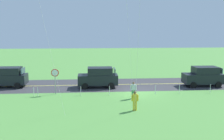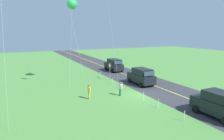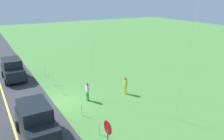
{
  "view_description": "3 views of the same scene",
  "coord_description": "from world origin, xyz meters",
  "px_view_note": "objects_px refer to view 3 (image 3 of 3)",
  "views": [
    {
      "loc": [
        4.57,
        25.57,
        6.57
      ],
      "look_at": [
        2.82,
        2.7,
        2.84
      ],
      "focal_mm": 41.37,
      "sensor_mm": 36.0,
      "label": 1
    },
    {
      "loc": [
        -18.6,
        12.65,
        7.15
      ],
      "look_at": [
        3.06,
        2.09,
        2.57
      ],
      "focal_mm": 32.26,
      "sensor_mm": 36.0,
      "label": 2
    },
    {
      "loc": [
        17.17,
        -5.04,
        8.62
      ],
      "look_at": [
        2.59,
        3.52,
        3.07
      ],
      "focal_mm": 36.48,
      "sensor_mm": 36.0,
      "label": 3
    }
  ],
  "objects_px": {
    "person_adult_companion": "(87,91)",
    "car_parked_west_near": "(13,69)",
    "stop_sign": "(108,134)",
    "car_suv_foreground": "(36,121)",
    "person_adult_near": "(125,85)"
  },
  "relations": [
    {
      "from": "stop_sign",
      "to": "person_adult_near",
      "type": "xyz_separation_m",
      "value": [
        -7.12,
        5.84,
        -0.94
      ]
    },
    {
      "from": "stop_sign",
      "to": "person_adult_near",
      "type": "relative_size",
      "value": 1.6
    },
    {
      "from": "stop_sign",
      "to": "person_adult_near",
      "type": "bearing_deg",
      "value": 140.61
    },
    {
      "from": "stop_sign",
      "to": "person_adult_companion",
      "type": "distance_m",
      "value": 7.95
    },
    {
      "from": "stop_sign",
      "to": "person_adult_companion",
      "type": "height_order",
      "value": "stop_sign"
    },
    {
      "from": "car_parked_west_near",
      "to": "stop_sign",
      "type": "relative_size",
      "value": 1.72
    },
    {
      "from": "car_suv_foreground",
      "to": "person_adult_companion",
      "type": "relative_size",
      "value": 2.75
    },
    {
      "from": "car_suv_foreground",
      "to": "stop_sign",
      "type": "bearing_deg",
      "value": 31.64
    },
    {
      "from": "car_parked_west_near",
      "to": "person_adult_near",
      "type": "bearing_deg",
      "value": 41.66
    },
    {
      "from": "car_suv_foreground",
      "to": "stop_sign",
      "type": "relative_size",
      "value": 1.72
    },
    {
      "from": "person_adult_near",
      "to": "person_adult_companion",
      "type": "bearing_deg",
      "value": -132.98
    },
    {
      "from": "stop_sign",
      "to": "car_suv_foreground",
      "type": "bearing_deg",
      "value": -148.36
    },
    {
      "from": "car_suv_foreground",
      "to": "person_adult_near",
      "type": "bearing_deg",
      "value": 107.58
    },
    {
      "from": "car_suv_foreground",
      "to": "stop_sign",
      "type": "xyz_separation_m",
      "value": [
        4.4,
        2.71,
        0.65
      ]
    },
    {
      "from": "person_adult_companion",
      "to": "car_parked_west_near",
      "type": "bearing_deg",
      "value": -86.41
    }
  ]
}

